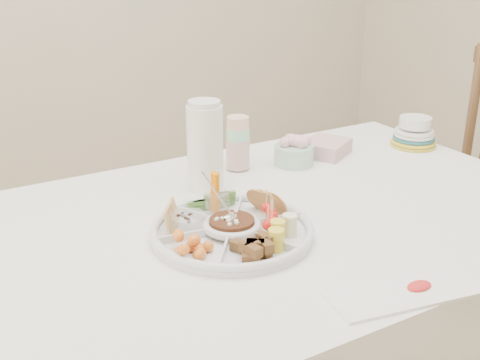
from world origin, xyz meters
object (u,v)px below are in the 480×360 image
chair (478,203)px  plate_stack (414,132)px  party_tray (232,228)px  thermos (205,145)px  dining_table (281,332)px

chair → plate_stack: 0.39m
party_tray → thermos: thermos is taller
party_tray → plate_stack: bearing=17.8°
chair → party_tray: chair is taller
chair → party_tray: 1.15m
party_tray → plate_stack: 0.91m
dining_table → party_tray: bearing=-162.7°
chair → thermos: size_ratio=4.10×
party_tray → plate_stack: (0.86, 0.28, 0.03)m
party_tray → thermos: size_ratio=1.47×
plate_stack → dining_table: bearing=-162.1°
dining_table → plate_stack: plate_stack is taller
chair → plate_stack: size_ratio=7.03×
party_tray → thermos: bearing=74.4°
chair → thermos: (-1.03, 0.13, 0.36)m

